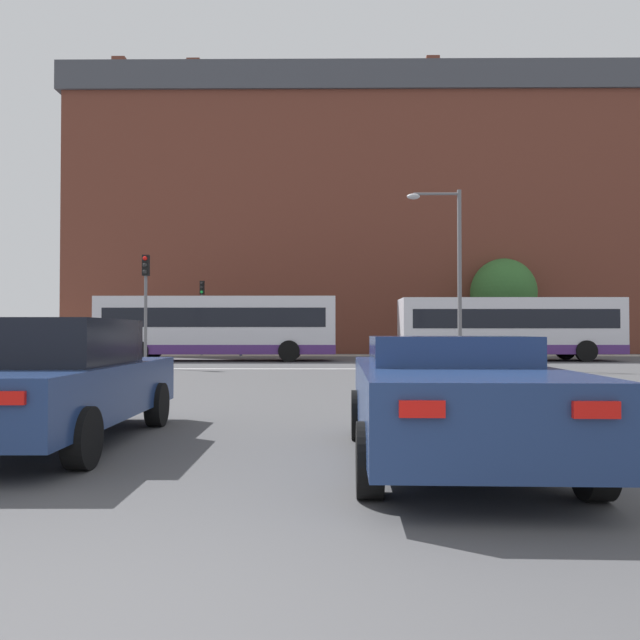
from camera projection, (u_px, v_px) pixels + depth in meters
stop_line_strip at (298, 369)px, 23.40m from camera, size 9.69×0.30×0.01m
far_pavement at (308, 355)px, 36.76m from camera, size 70.77×2.50×0.01m
brick_civic_building at (352, 220)px, 44.59m from camera, size 38.26×10.91×20.20m
car_saloon_left at (56, 381)px, 7.72m from camera, size 2.00×4.71×1.55m
car_roadster_right at (451, 396)px, 6.61m from camera, size 2.16×4.65×1.34m
bus_crossing_lead at (218, 327)px, 30.02m from camera, size 11.31×2.64×3.06m
bus_crossing_trailing at (508, 327)px, 30.17m from camera, size 10.46×2.76×3.00m
traffic_light_near_left at (146, 292)px, 23.89m from camera, size 0.26×0.31×4.35m
traffic_light_far_left at (202, 306)px, 36.51m from camera, size 0.26×0.31×4.38m
street_lamp_junction at (450, 258)px, 24.02m from camera, size 2.10×0.36×6.88m
pedestrian_waiting at (241, 340)px, 35.97m from camera, size 0.26×0.42×1.61m
pedestrian_walking_east at (133, 339)px, 37.22m from camera, size 0.46×0.39×1.62m
tree_by_building at (503, 293)px, 38.18m from camera, size 3.99×3.99×5.89m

